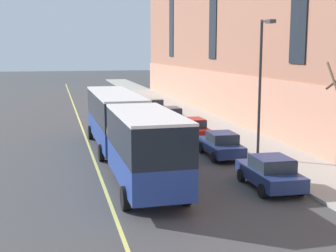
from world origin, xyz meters
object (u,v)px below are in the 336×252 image
fire_hydrant (175,111)px  city_bus (125,126)px  parked_car_darkgray_5 (170,116)px  street_lamp (262,77)px  parked_car_navy_3 (221,145)px  parked_car_red_6 (192,129)px  parked_car_navy_2 (270,172)px  parked_car_champagne_4 (153,106)px

fire_hydrant → city_bus: bearing=-112.9°
parked_car_darkgray_5 → street_lamp: size_ratio=0.57×
city_bus → parked_car_navy_3: (5.88, 0.06, -1.37)m
parked_car_red_6 → street_lamp: street_lamp is taller
city_bus → parked_car_red_6: bearing=46.1°
city_bus → street_lamp: (7.65, -1.52, 2.79)m
city_bus → parked_car_darkgray_5: (5.89, 12.94, -1.37)m
parked_car_darkgray_5 → city_bus: bearing=-114.5°
parked_car_navy_2 → parked_car_navy_3: 6.67m
parked_car_champagne_4 → city_bus: bearing=-106.3°
parked_car_navy_2 → parked_car_champagne_4: 26.98m
parked_car_navy_2 → parked_car_navy_3: size_ratio=0.98×
parked_car_navy_2 → parked_car_darkgray_5: (0.02, 19.55, 0.00)m
parked_car_darkgray_5 → fire_hydrant: (1.67, 4.95, -0.29)m
parked_car_darkgray_5 → parked_car_champagne_4: bearing=89.5°
street_lamp → parked_car_champagne_4: bearing=94.5°
parked_car_red_6 → fire_hydrant: size_ratio=6.05×
parked_car_navy_2 → parked_car_red_6: 12.67m
city_bus → parked_car_darkgray_5: city_bus is taller
street_lamp → parked_car_navy_3: bearing=138.4°
parked_car_darkgray_5 → street_lamp: 15.15m
city_bus → parked_car_champagne_4: 21.27m
parked_car_navy_3 → fire_hydrant: (1.68, 17.83, -0.29)m
parked_car_darkgray_5 → parked_car_red_6: bearing=-90.5°
city_bus → parked_car_navy_3: bearing=0.6°
parked_car_navy_2 → parked_car_darkgray_5: bearing=89.9°
parked_car_navy_2 → parked_car_champagne_4: bearing=89.8°
parked_car_navy_2 → street_lamp: street_lamp is taller
parked_car_navy_3 → parked_car_darkgray_5: 12.88m
parked_car_red_6 → street_lamp: (1.83, -7.59, 4.16)m
parked_car_red_6 → fire_hydrant: bearing=81.7°
city_bus → parked_car_champagne_4: size_ratio=4.23×
city_bus → parked_car_navy_2: city_bus is taller
parked_car_champagne_4 → parked_car_red_6: (-0.12, -14.30, -0.00)m
parked_car_darkgray_5 → fire_hydrant: 5.23m
parked_car_navy_3 → parked_car_red_6: 6.01m
parked_car_navy_3 → fire_hydrant: size_ratio=6.13×
parked_car_navy_3 → parked_car_darkgray_5: size_ratio=0.97×
parked_car_darkgray_5 → street_lamp: street_lamp is taller
parked_car_champagne_4 → street_lamp: street_lamp is taller
parked_car_navy_3 → street_lamp: size_ratio=0.55×
parked_car_navy_2 → parked_car_darkgray_5: same height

